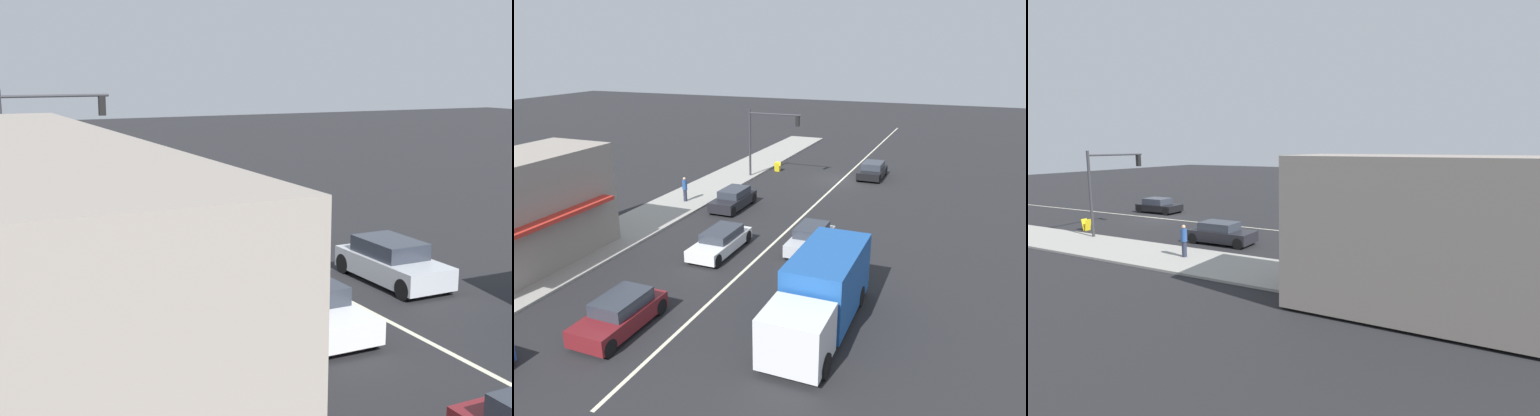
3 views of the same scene
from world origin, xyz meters
The scene contains 12 objects.
ground_plane centered at (0.00, 18.00, 0.00)m, with size 160.00×160.00×0.00m, color #232326.
sidewalk_right centered at (9.00, 18.50, 0.06)m, with size 4.00×73.00×0.12m, color #9E9B93.
lane_marking_center centered at (0.00, 0.00, 0.00)m, with size 0.16×60.00×0.01m, color beige.
traffic_signal_main centered at (6.12, 1.78, 3.90)m, with size 4.59×0.34×5.60m.
pedestrian centered at (8.73, 10.38, 1.04)m, with size 0.34×0.34×1.75m.
warning_aframe_sign centered at (6.08, -0.78, 0.43)m, with size 0.45×0.53×0.84m.
delivery_truck centered at (-5.00, 22.51, 1.47)m, with size 2.44×7.50×2.87m.
sedan_dark centered at (5.00, 10.18, 0.65)m, with size 1.75×4.18×1.35m.
van_white centered at (2.20, 17.36, 0.61)m, with size 1.74×4.56×1.25m.
suv_black centered at (-2.20, -1.78, 0.64)m, with size 1.90×4.00×1.32m.
sedan_maroon centered at (2.20, 25.79, 0.66)m, with size 1.77×4.11×1.38m.
sedan_silver centered at (-2.20, 15.17, 0.64)m, with size 1.75×3.95×1.34m.
Camera 2 is at (-9.84, 39.54, 10.66)m, focal length 35.00 mm.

